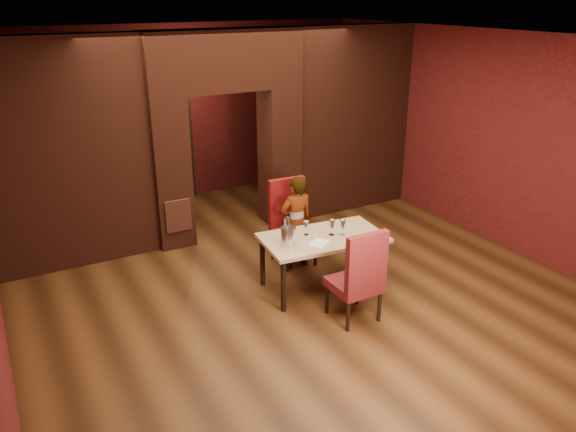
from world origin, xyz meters
name	(u,v)px	position (x,y,z in m)	size (l,w,h in m)	color
floor	(288,280)	(0.00, 0.00, 0.00)	(8.00, 8.00, 0.00)	#4C2C13
ceiling	(288,37)	(0.00, 0.00, 3.20)	(7.00, 8.00, 0.04)	silver
wall_back	(183,114)	(0.00, 4.00, 1.60)	(7.00, 0.04, 3.20)	maroon
wall_front	(569,317)	(0.00, -4.00, 1.60)	(7.00, 0.04, 3.20)	maroon
wall_right	(485,137)	(3.50, 0.00, 1.60)	(0.04, 8.00, 3.20)	maroon
pillar_left	(169,173)	(-0.95, 2.00, 1.15)	(0.55, 0.55, 2.30)	maroon
pillar_right	(279,156)	(0.95, 2.00, 1.15)	(0.55, 0.55, 2.30)	maroon
lintel	(223,60)	(0.00, 2.00, 2.75)	(2.45, 0.55, 0.90)	maroon
wing_wall_left	(67,156)	(-2.36, 2.00, 1.60)	(2.27, 0.35, 3.20)	maroon
wing_wall_right	(350,121)	(2.36, 2.00, 1.60)	(2.27, 0.35, 3.20)	maroon
vent_panel	(178,216)	(-0.95, 1.71, 0.55)	(0.40, 0.03, 0.50)	#A64C30
rear_door	(165,146)	(-0.40, 3.94, 1.05)	(0.90, 0.08, 2.10)	black
rear_door_frame	(166,147)	(-0.40, 3.90, 1.05)	(1.02, 0.04, 2.22)	black
dining_table	(323,262)	(0.31, -0.37, 0.37)	(1.58, 0.89, 0.74)	tan
chair_far	(294,223)	(0.36, 0.47, 0.61)	(0.55, 0.55, 1.22)	maroon
chair_near	(354,273)	(0.23, -1.19, 0.59)	(0.54, 0.54, 1.19)	maroon
person_seated	(296,222)	(0.33, 0.35, 0.68)	(0.49, 0.32, 1.35)	white
wine_glass_a	(306,228)	(0.15, -0.22, 0.84)	(0.08, 0.08, 0.19)	white
wine_glass_b	(332,227)	(0.43, -0.39, 0.85)	(0.09, 0.09, 0.21)	white
wine_glass_c	(342,227)	(0.55, -0.46, 0.85)	(0.09, 0.09, 0.22)	white
tasting_sheet	(319,243)	(0.15, -0.53, 0.74)	(0.26, 0.19, 0.00)	white
wine_bucket	(288,236)	(-0.22, -0.39, 0.86)	(0.20, 0.20, 0.24)	silver
water_bottle	(287,228)	(-0.14, -0.23, 0.90)	(0.07, 0.07, 0.31)	silver
potted_plant	(327,238)	(0.99, 0.56, 0.20)	(0.36, 0.31, 0.40)	#2D6D1F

